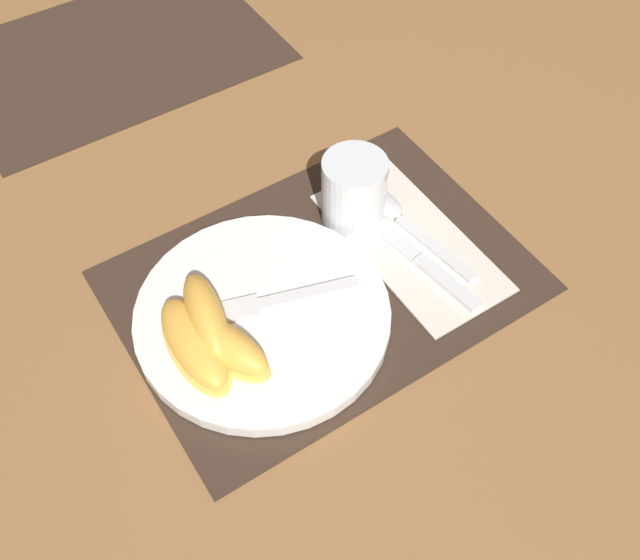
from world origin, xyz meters
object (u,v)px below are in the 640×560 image
(knife, at_px, (407,249))
(citrus_wedge_1, at_px, (194,344))
(juice_glass, at_px, (354,194))
(spoon, at_px, (396,214))
(citrus_wedge_0, at_px, (204,315))
(plate, at_px, (263,316))
(fork, at_px, (266,303))
(citrus_wedge_2, at_px, (223,344))

(knife, distance_m, citrus_wedge_1, 0.27)
(juice_glass, relative_size, spoon, 0.48)
(citrus_wedge_0, relative_size, citrus_wedge_1, 0.96)
(plate, xyz_separation_m, fork, (0.01, 0.01, 0.01))
(juice_glass, xyz_separation_m, citrus_wedge_1, (-0.25, -0.08, -0.01))
(knife, height_order, spoon, spoon)
(knife, distance_m, citrus_wedge_2, 0.25)
(knife, bearing_deg, fork, 175.09)
(knife, xyz_separation_m, spoon, (0.02, 0.05, 0.00))
(plate, bearing_deg, fork, 34.60)
(fork, distance_m, citrus_wedge_0, 0.07)
(juice_glass, height_order, citrus_wedge_2, juice_glass)
(plate, height_order, fork, fork)
(juice_glass, height_order, citrus_wedge_1, juice_glass)
(juice_glass, relative_size, fork, 0.50)
(spoon, bearing_deg, citrus_wedge_1, -170.87)
(knife, xyz_separation_m, citrus_wedge_0, (-0.24, 0.03, 0.03))
(spoon, relative_size, citrus_wedge_0, 1.49)
(juice_glass, distance_m, citrus_wedge_2, 0.24)
(plate, relative_size, knife, 1.21)
(plate, relative_size, citrus_wedge_0, 2.25)
(juice_glass, relative_size, citrus_wedge_1, 0.69)
(spoon, xyz_separation_m, citrus_wedge_2, (-0.26, -0.06, 0.02))
(fork, height_order, citrus_wedge_1, citrus_wedge_1)
(plate, height_order, citrus_wedge_1, citrus_wedge_1)
(plate, xyz_separation_m, citrus_wedge_1, (-0.08, -0.01, 0.02))
(plate, distance_m, spoon, 0.21)
(fork, xyz_separation_m, citrus_wedge_0, (-0.07, 0.01, 0.02))
(spoon, bearing_deg, juice_glass, 143.11)
(citrus_wedge_0, bearing_deg, citrus_wedge_1, -136.71)
(spoon, xyz_separation_m, citrus_wedge_1, (-0.29, -0.05, 0.02))
(plate, relative_size, citrus_wedge_2, 2.22)
(juice_glass, bearing_deg, citrus_wedge_2, -157.29)
(juice_glass, height_order, spoon, juice_glass)
(spoon, bearing_deg, citrus_wedge_0, -174.80)
(knife, height_order, fork, fork)
(citrus_wedge_0, height_order, citrus_wedge_1, citrus_wedge_0)
(fork, bearing_deg, plate, -145.40)
(citrus_wedge_0, bearing_deg, citrus_wedge_2, -90.19)
(citrus_wedge_2, bearing_deg, citrus_wedge_1, 144.26)
(citrus_wedge_2, bearing_deg, plate, 21.58)
(plate, xyz_separation_m, spoon, (0.21, 0.04, -0.00))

